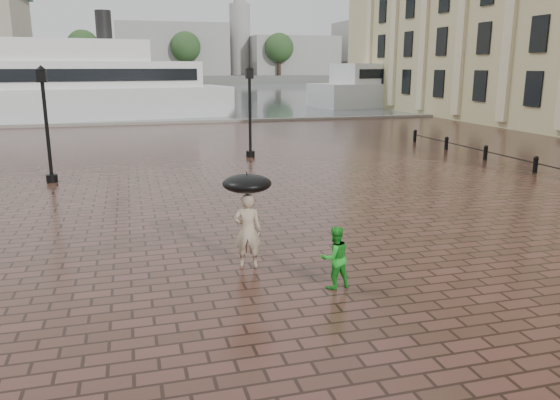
% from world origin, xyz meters
% --- Properties ---
extents(ground, '(300.00, 300.00, 0.00)m').
position_xyz_m(ground, '(0.00, 0.00, 0.00)').
color(ground, '#372219').
rests_on(ground, ground).
extents(harbour_water, '(240.00, 240.00, 0.00)m').
position_xyz_m(harbour_water, '(0.00, 92.00, 0.00)').
color(harbour_water, '#464E55').
rests_on(harbour_water, ground).
extents(quay_edge, '(80.00, 0.60, 0.30)m').
position_xyz_m(quay_edge, '(0.00, 32.00, 0.00)').
color(quay_edge, slate).
rests_on(quay_edge, ground).
extents(far_shore, '(300.00, 60.00, 2.00)m').
position_xyz_m(far_shore, '(0.00, 160.00, 1.00)').
color(far_shore, '#4C4C47').
rests_on(far_shore, ground).
extents(distant_skyline, '(102.50, 22.00, 33.00)m').
position_xyz_m(distant_skyline, '(48.14, 150.00, 9.45)').
color(distant_skyline, gray).
rests_on(distant_skyline, ground).
extents(far_trees, '(188.00, 8.00, 13.50)m').
position_xyz_m(far_trees, '(0.00, 138.00, 9.42)').
color(far_trees, '#2D2119').
rests_on(far_trees, ground).
extents(bollard_row, '(0.22, 21.22, 0.73)m').
position_xyz_m(bollard_row, '(14.00, 6.50, 0.40)').
color(bollard_row, black).
rests_on(bollard_row, ground).
extents(street_lamps, '(15.44, 12.44, 4.40)m').
position_xyz_m(street_lamps, '(-5.00, 15.33, 2.33)').
color(street_lamps, black).
rests_on(street_lamps, ground).
extents(adult_pedestrian, '(0.73, 0.58, 1.74)m').
position_xyz_m(adult_pedestrian, '(-0.44, -1.38, 0.87)').
color(adult_pedestrian, tan).
rests_on(adult_pedestrian, ground).
extents(child_pedestrian, '(0.71, 0.59, 1.32)m').
position_xyz_m(child_pedestrian, '(1.03, -3.06, 0.66)').
color(child_pedestrian, '#1B9521').
rests_on(child_pedestrian, ground).
extents(ferry_near, '(28.69, 11.24, 9.17)m').
position_xyz_m(ferry_near, '(-7.75, 37.89, 2.76)').
color(ferry_near, silver).
rests_on(ferry_near, ground).
extents(ferry_far, '(27.94, 10.31, 8.95)m').
position_xyz_m(ferry_far, '(30.97, 46.31, 2.69)').
color(ferry_far, silver).
rests_on(ferry_far, ground).
extents(umbrella, '(1.10, 1.10, 1.15)m').
position_xyz_m(umbrella, '(-0.44, -1.38, 1.96)').
color(umbrella, black).
rests_on(umbrella, ground).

